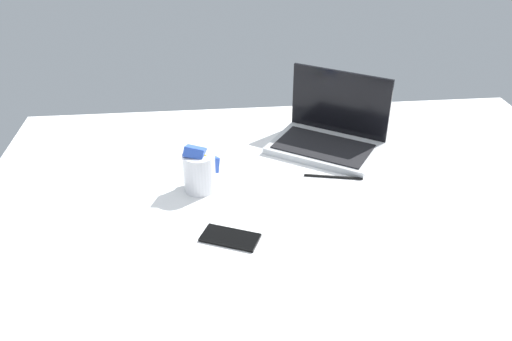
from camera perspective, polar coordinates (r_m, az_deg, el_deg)
bed_mattress at (r=142.55cm, az=5.56°, el=-7.67°), size 180.00×140.00×18.00cm
laptop at (r=168.16cm, az=8.03°, el=3.95°), size 40.22×37.51×23.00cm
snack_cup at (r=144.35cm, az=-6.17°, el=0.11°), size 10.39×9.22×14.15cm
cell_phone at (r=127.76cm, az=-2.86°, el=-7.38°), size 15.55×11.87×0.80cm
charger_cable at (r=153.07cm, az=8.49°, el=-0.70°), size 16.70×4.40×0.60cm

